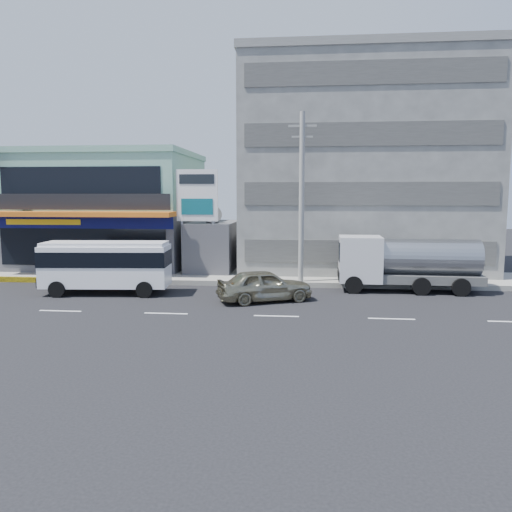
{
  "coord_description": "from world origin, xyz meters",
  "views": [
    {
      "loc": [
        6.24,
        -21.55,
        5.35
      ],
      "look_at": [
        3.72,
        3.83,
        2.2
      ],
      "focal_mm": 35.0,
      "sensor_mm": 36.0,
      "label": 1
    }
  ],
  "objects_px": {
    "utility_pole_near": "(302,198)",
    "sedan": "(265,285)",
    "tanker_truck": "(403,262)",
    "motorcycle_rider": "(121,277)",
    "shop_building": "(111,213)",
    "concrete_building": "(359,171)",
    "minibus": "(106,263)",
    "satellite_dish": "(211,222)",
    "billboard": "(197,201)"
  },
  "relations": [
    {
      "from": "utility_pole_near",
      "to": "sedan",
      "type": "xyz_separation_m",
      "value": [
        -1.78,
        -4.32,
        -4.34
      ]
    },
    {
      "from": "tanker_truck",
      "to": "motorcycle_rider",
      "type": "height_order",
      "value": "tanker_truck"
    },
    {
      "from": "utility_pole_near",
      "to": "tanker_truck",
      "type": "bearing_deg",
      "value": -8.92
    },
    {
      "from": "shop_building",
      "to": "sedan",
      "type": "bearing_deg",
      "value": -41.62
    },
    {
      "from": "concrete_building",
      "to": "minibus",
      "type": "distance_m",
      "value": 18.83
    },
    {
      "from": "satellite_dish",
      "to": "sedan",
      "type": "distance_m",
      "value": 9.39
    },
    {
      "from": "shop_building",
      "to": "utility_pole_near",
      "type": "relative_size",
      "value": 1.24
    },
    {
      "from": "utility_pole_near",
      "to": "motorcycle_rider",
      "type": "bearing_deg",
      "value": -169.74
    },
    {
      "from": "tanker_truck",
      "to": "shop_building",
      "type": "bearing_deg",
      "value": 159.29
    },
    {
      "from": "concrete_building",
      "to": "billboard",
      "type": "height_order",
      "value": "concrete_building"
    },
    {
      "from": "minibus",
      "to": "motorcycle_rider",
      "type": "relative_size",
      "value": 3.39
    },
    {
      "from": "shop_building",
      "to": "sedan",
      "type": "distance_m",
      "value": 16.66
    },
    {
      "from": "satellite_dish",
      "to": "motorcycle_rider",
      "type": "bearing_deg",
      "value": -127.63
    },
    {
      "from": "billboard",
      "to": "utility_pole_near",
      "type": "relative_size",
      "value": 0.69
    },
    {
      "from": "sedan",
      "to": "utility_pole_near",
      "type": "bearing_deg",
      "value": -45.44
    },
    {
      "from": "concrete_building",
      "to": "tanker_truck",
      "type": "relative_size",
      "value": 2.06
    },
    {
      "from": "concrete_building",
      "to": "sedan",
      "type": "distance_m",
      "value": 14.62
    },
    {
      "from": "sedan",
      "to": "motorcycle_rider",
      "type": "distance_m",
      "value": 8.78
    },
    {
      "from": "shop_building",
      "to": "billboard",
      "type": "xyz_separation_m",
      "value": [
        7.5,
        -4.75,
        0.93
      ]
    },
    {
      "from": "tanker_truck",
      "to": "motorcycle_rider",
      "type": "bearing_deg",
      "value": -176.55
    },
    {
      "from": "tanker_truck",
      "to": "sedan",
      "type": "bearing_deg",
      "value": -155.29
    },
    {
      "from": "concrete_building",
      "to": "satellite_dish",
      "type": "distance_m",
      "value": 11.3
    },
    {
      "from": "concrete_building",
      "to": "sedan",
      "type": "relative_size",
      "value": 3.36
    },
    {
      "from": "concrete_building",
      "to": "billboard",
      "type": "bearing_deg",
      "value": -151.08
    },
    {
      "from": "satellite_dish",
      "to": "utility_pole_near",
      "type": "bearing_deg",
      "value": -30.96
    },
    {
      "from": "concrete_building",
      "to": "motorcycle_rider",
      "type": "xyz_separation_m",
      "value": [
        -14.2,
        -9.45,
        -6.33
      ]
    },
    {
      "from": "minibus",
      "to": "tanker_truck",
      "type": "distance_m",
      "value": 16.29
    },
    {
      "from": "shop_building",
      "to": "tanker_truck",
      "type": "height_order",
      "value": "shop_building"
    },
    {
      "from": "satellite_dish",
      "to": "minibus",
      "type": "relative_size",
      "value": 0.22
    },
    {
      "from": "sedan",
      "to": "billboard",
      "type": "bearing_deg",
      "value": 14.62
    },
    {
      "from": "concrete_building",
      "to": "utility_pole_near",
      "type": "height_order",
      "value": "concrete_building"
    },
    {
      "from": "satellite_dish",
      "to": "sedan",
      "type": "bearing_deg",
      "value": -61.92
    },
    {
      "from": "motorcycle_rider",
      "to": "utility_pole_near",
      "type": "bearing_deg",
      "value": 10.26
    },
    {
      "from": "shop_building",
      "to": "sedan",
      "type": "height_order",
      "value": "shop_building"
    },
    {
      "from": "utility_pole_near",
      "to": "sedan",
      "type": "relative_size",
      "value": 2.1
    },
    {
      "from": "billboard",
      "to": "utility_pole_near",
      "type": "bearing_deg",
      "value": -15.48
    },
    {
      "from": "shop_building",
      "to": "concrete_building",
      "type": "distance_m",
      "value": 18.28
    },
    {
      "from": "satellite_dish",
      "to": "tanker_truck",
      "type": "relative_size",
      "value": 0.19
    },
    {
      "from": "utility_pole_near",
      "to": "shop_building",
      "type": "bearing_deg",
      "value": 154.94
    },
    {
      "from": "concrete_building",
      "to": "billboard",
      "type": "distance_m",
      "value": 12.17
    },
    {
      "from": "utility_pole_near",
      "to": "sedan",
      "type": "distance_m",
      "value": 6.37
    },
    {
      "from": "tanker_truck",
      "to": "satellite_dish",
      "type": "bearing_deg",
      "value": 158.96
    },
    {
      "from": "billboard",
      "to": "motorcycle_rider",
      "type": "distance_m",
      "value": 6.72
    },
    {
      "from": "shop_building",
      "to": "minibus",
      "type": "bearing_deg",
      "value": -70.07
    },
    {
      "from": "shop_building",
      "to": "utility_pole_near",
      "type": "height_order",
      "value": "utility_pole_near"
    },
    {
      "from": "tanker_truck",
      "to": "concrete_building",
      "type": "bearing_deg",
      "value": 101.12
    },
    {
      "from": "tanker_truck",
      "to": "billboard",
      "type": "bearing_deg",
      "value": 167.54
    },
    {
      "from": "concrete_building",
      "to": "satellite_dish",
      "type": "relative_size",
      "value": 10.67
    },
    {
      "from": "shop_building",
      "to": "motorcycle_rider",
      "type": "relative_size",
      "value": 6.1
    },
    {
      "from": "utility_pole_near",
      "to": "minibus",
      "type": "bearing_deg",
      "value": -162.74
    }
  ]
}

